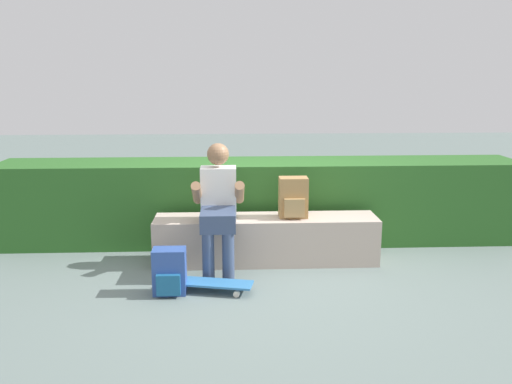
{
  "coord_description": "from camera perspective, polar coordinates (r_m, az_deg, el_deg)",
  "views": [
    {
      "loc": [
        -0.34,
        -4.84,
        1.86
      ],
      "look_at": [
        -0.1,
        0.38,
        0.7
      ],
      "focal_mm": 37.77,
      "sensor_mm": 36.0,
      "label": 1
    }
  ],
  "objects": [
    {
      "name": "skateboard_near_person",
      "position": [
        4.77,
        -5.23,
        -9.59
      ],
      "size": [
        0.82,
        0.37,
        0.09
      ],
      "color": "teal",
      "rests_on": "ground"
    },
    {
      "name": "hedge_row",
      "position": [
        6.06,
        0.5,
        -0.97
      ],
      "size": [
        5.76,
        0.74,
        0.91
      ],
      "color": "#2A5F24",
      "rests_on": "ground"
    },
    {
      "name": "ground_plane",
      "position": [
        5.2,
        1.28,
        -8.51
      ],
      "size": [
        24.0,
        24.0,
        0.0
      ],
      "primitive_type": "plane",
      "color": "slate"
    },
    {
      "name": "backpack_on_ground",
      "position": [
        4.72,
        -9.16,
        -8.39
      ],
      "size": [
        0.28,
        0.23,
        0.4
      ],
      "color": "#2D4C99",
      "rests_on": "ground"
    },
    {
      "name": "person_skater",
      "position": [
        5.08,
        -4.01,
        -1.24
      ],
      "size": [
        0.49,
        0.62,
        1.21
      ],
      "color": "white",
      "rests_on": "ground"
    },
    {
      "name": "backpack_on_bench",
      "position": [
        5.31,
        3.97,
        -0.65
      ],
      "size": [
        0.28,
        0.23,
        0.4
      ],
      "color": "#A37A47",
      "rests_on": "bench_main"
    },
    {
      "name": "bench_main",
      "position": [
        5.41,
        1.06,
        -5.05
      ],
      "size": [
        2.21,
        0.45,
        0.46
      ],
      "color": "#BCA99B",
      "rests_on": "ground"
    }
  ]
}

